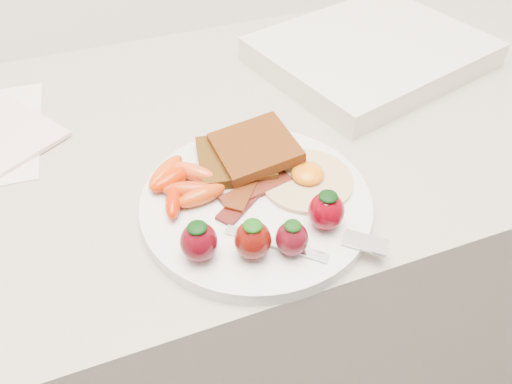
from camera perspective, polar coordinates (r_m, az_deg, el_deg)
name	(u,v)px	position (r m, az deg, el deg)	size (l,w,h in m)	color
counter	(214,310)	(1.04, -4.83, -13.31)	(2.00, 0.60, 0.90)	gray
plate	(256,204)	(0.59, 0.00, -1.33)	(0.27, 0.27, 0.02)	silver
toast_lower	(235,159)	(0.62, -2.40, 3.77)	(0.09, 0.09, 0.01)	black
toast_upper	(255,147)	(0.62, -0.12, 5.11)	(0.09, 0.09, 0.01)	black
fried_egg	(307,178)	(0.60, 5.85, 1.57)	(0.14, 0.14, 0.02)	beige
bacon_strips	(250,190)	(0.58, -0.73, 0.20)	(0.11, 0.10, 0.01)	#3D0305
baby_carrots	(182,184)	(0.59, -8.44, 0.95)	(0.09, 0.11, 0.02)	#C32600
strawberries	(267,231)	(0.52, 1.29, -4.51)	(0.18, 0.06, 0.05)	#4D040D
fork	(316,243)	(0.53, 6.92, -5.78)	(0.16, 0.10, 0.00)	silver
appliance	(371,52)	(0.88, 13.01, 15.34)	(0.34, 0.28, 0.04)	silver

